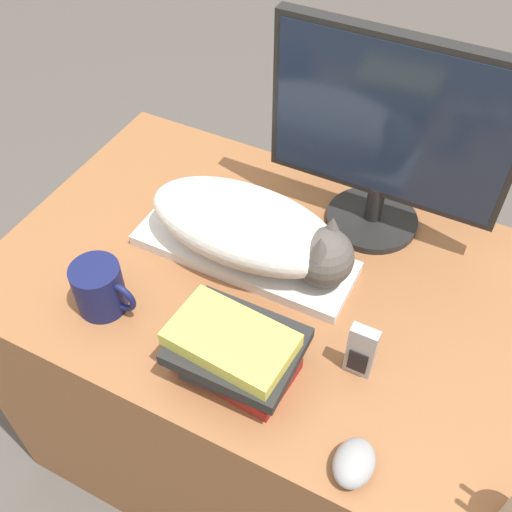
{
  "coord_description": "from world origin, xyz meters",
  "views": [
    {
      "loc": [
        0.3,
        -0.34,
        1.64
      ],
      "look_at": [
        -0.05,
        0.34,
        0.79
      ],
      "focal_mm": 42.0,
      "sensor_mm": 36.0,
      "label": 1
    }
  ],
  "objects_px": {
    "computer_mouse": "(354,463)",
    "phone": "(361,351)",
    "cat": "(254,229)",
    "coffee_mug": "(100,288)",
    "book_stack": "(235,351)",
    "monitor": "(389,132)",
    "keyboard": "(244,253)"
  },
  "relations": [
    {
      "from": "cat",
      "to": "computer_mouse",
      "type": "bearing_deg",
      "value": -43.5
    },
    {
      "from": "computer_mouse",
      "to": "book_stack",
      "type": "xyz_separation_m",
      "value": [
        -0.25,
        0.08,
        0.03
      ]
    },
    {
      "from": "monitor",
      "to": "computer_mouse",
      "type": "height_order",
      "value": "monitor"
    },
    {
      "from": "book_stack",
      "to": "phone",
      "type": "bearing_deg",
      "value": 26.61
    },
    {
      "from": "monitor",
      "to": "coffee_mug",
      "type": "distance_m",
      "value": 0.61
    },
    {
      "from": "coffee_mug",
      "to": "book_stack",
      "type": "relative_size",
      "value": 0.59
    },
    {
      "from": "cat",
      "to": "coffee_mug",
      "type": "xyz_separation_m",
      "value": [
        -0.2,
        -0.23,
        -0.04
      ]
    },
    {
      "from": "cat",
      "to": "coffee_mug",
      "type": "distance_m",
      "value": 0.31
    },
    {
      "from": "monitor",
      "to": "phone",
      "type": "bearing_deg",
      "value": -74.08
    },
    {
      "from": "computer_mouse",
      "to": "phone",
      "type": "distance_m",
      "value": 0.18
    },
    {
      "from": "keyboard",
      "to": "monitor",
      "type": "height_order",
      "value": "monitor"
    },
    {
      "from": "book_stack",
      "to": "coffee_mug",
      "type": "bearing_deg",
      "value": 177.99
    },
    {
      "from": "keyboard",
      "to": "phone",
      "type": "xyz_separation_m",
      "value": [
        0.3,
        -0.15,
        0.05
      ]
    },
    {
      "from": "computer_mouse",
      "to": "coffee_mug",
      "type": "distance_m",
      "value": 0.54
    },
    {
      "from": "computer_mouse",
      "to": "book_stack",
      "type": "distance_m",
      "value": 0.26
    },
    {
      "from": "computer_mouse",
      "to": "phone",
      "type": "bearing_deg",
      "value": 108.41
    },
    {
      "from": "monitor",
      "to": "coffee_mug",
      "type": "xyz_separation_m",
      "value": [
        -0.37,
        -0.44,
        -0.18
      ]
    },
    {
      "from": "cat",
      "to": "coffee_mug",
      "type": "height_order",
      "value": "cat"
    },
    {
      "from": "computer_mouse",
      "to": "coffee_mug",
      "type": "xyz_separation_m",
      "value": [
        -0.53,
        0.09,
        0.03
      ]
    },
    {
      "from": "cat",
      "to": "computer_mouse",
      "type": "distance_m",
      "value": 0.46
    },
    {
      "from": "coffee_mug",
      "to": "monitor",
      "type": "bearing_deg",
      "value": 49.8
    },
    {
      "from": "phone",
      "to": "computer_mouse",
      "type": "bearing_deg",
      "value": -71.59
    },
    {
      "from": "computer_mouse",
      "to": "phone",
      "type": "relative_size",
      "value": 0.73
    },
    {
      "from": "cat",
      "to": "book_stack",
      "type": "xyz_separation_m",
      "value": [
        0.09,
        -0.24,
        -0.04
      ]
    },
    {
      "from": "computer_mouse",
      "to": "phone",
      "type": "height_order",
      "value": "phone"
    },
    {
      "from": "phone",
      "to": "book_stack",
      "type": "xyz_separation_m",
      "value": [
        -0.19,
        -0.09,
        -0.0
      ]
    },
    {
      "from": "phone",
      "to": "keyboard",
      "type": "bearing_deg",
      "value": 154.09
    },
    {
      "from": "cat",
      "to": "book_stack",
      "type": "bearing_deg",
      "value": -70.19
    },
    {
      "from": "cat",
      "to": "book_stack",
      "type": "distance_m",
      "value": 0.26
    },
    {
      "from": "phone",
      "to": "book_stack",
      "type": "bearing_deg",
      "value": -153.39
    },
    {
      "from": "monitor",
      "to": "book_stack",
      "type": "relative_size",
      "value": 2.16
    },
    {
      "from": "coffee_mug",
      "to": "book_stack",
      "type": "xyz_separation_m",
      "value": [
        0.29,
        -0.01,
        0.0
      ]
    }
  ]
}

